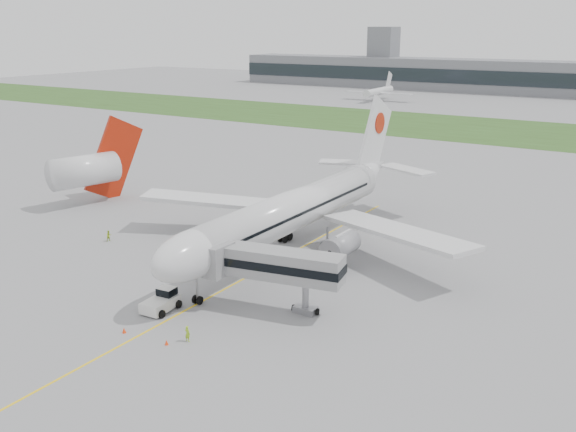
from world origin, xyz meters
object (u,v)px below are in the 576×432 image
Objects in this scene: pushback_tug at (162,301)px; airliner at (298,208)px; neighbor_aircraft at (88,169)px; jet_bridge at (268,264)px; ground_crew_near at (187,334)px.

airliner is at bearing 80.35° from pushback_tug.
airliner is 12.73× the size of pushback_tug.
airliner is 40.27m from neighbor_aircraft.
neighbor_aircraft is at bearing 177.78° from airliner.
pushback_tug is at bearing -18.90° from neighbor_aircraft.
airliner reaches higher than pushback_tug.
pushback_tug is 0.30× the size of jet_bridge.
ground_crew_near is (6.73, -3.96, -0.19)m from pushback_tug.
ground_crew_near is (-2.41, -9.65, -4.13)m from jet_bridge.
ground_crew_near is (4.59, -26.76, -4.89)m from airliner.
neighbor_aircraft reaches higher than pushback_tug.
pushback_tug is 45.47m from neighbor_aircraft.
airliner reaches higher than neighbor_aircraft.
pushback_tug is at bearing -28.38° from ground_crew_near.
pushback_tug is 7.81m from ground_crew_near.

